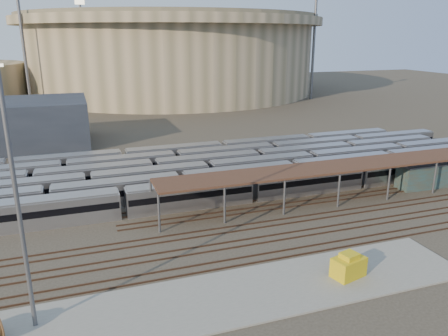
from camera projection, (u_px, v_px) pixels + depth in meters
ground at (224, 227)px, 55.80m from camera, size 420.00×420.00×0.00m
apron at (226, 298)px, 40.65m from camera, size 50.00×9.00×0.20m
subway_trains at (181, 173)px, 71.64m from camera, size 128.19×23.90×3.60m
inspection_shed at (355, 165)px, 64.84m from camera, size 60.30×6.00×5.30m
empty_tracks at (238, 244)px, 51.25m from camera, size 170.00×9.62×0.18m
stadium at (172, 52)px, 185.31m from camera, size 124.00×124.00×32.50m
floodlight_0 at (23, 44)px, 139.77m from camera, size 4.00×1.00×38.40m
floodlight_2 at (314, 43)px, 162.02m from camera, size 4.00×1.00×38.40m
floodlight_3 at (83, 42)px, 191.21m from camera, size 4.00×1.00×38.40m
teal_boxcar at (441, 174)px, 71.05m from camera, size 15.70×3.29×3.65m
yard_light_pole at (18, 206)px, 33.58m from camera, size 0.82×0.36×21.45m
yellow_equipment at (348, 267)px, 43.88m from camera, size 3.68×2.79×2.05m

